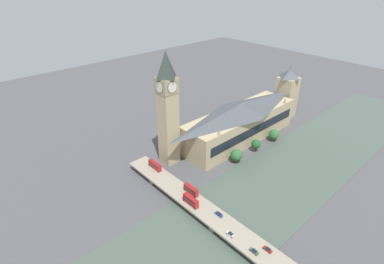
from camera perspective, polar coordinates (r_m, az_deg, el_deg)
name	(u,v)px	position (r m, az deg, el deg)	size (l,w,h in m)	color
ground_plane	(250,150)	(231.62, 10.95, -3.41)	(600.00, 600.00, 0.00)	#4C4C4F
river_water	(292,171)	(216.31, 18.58, -7.05)	(60.50, 360.00, 0.30)	#47564C
parliament_hall	(241,121)	(238.54, 9.25, 2.03)	(28.54, 104.39, 31.19)	tan
clock_tower	(168,107)	(195.87, -4.68, 4.77)	(11.98, 11.98, 78.58)	tan
victoria_tower	(287,93)	(285.44, 17.57, 7.02)	(15.61, 15.61, 47.80)	tan
road_bridge	(218,221)	(165.50, 5.07, -16.53)	(153.01, 13.42, 4.98)	gray
double_decker_bus_lead	(191,200)	(170.94, -0.25, -12.89)	(10.69, 2.65, 5.06)	red
double_decker_bus_mid	(191,190)	(178.16, -0.20, -10.93)	(10.66, 2.50, 4.70)	red
double_decker_bus_rear	(155,165)	(199.43, -7.09, -6.27)	(11.49, 2.58, 4.72)	red
car_northbound_tail	(268,249)	(154.66, 14.21, -20.86)	(4.55, 1.88, 1.43)	maroon
car_southbound_lead	(219,214)	(166.68, 5.14, -15.32)	(4.70, 1.90, 1.47)	navy
car_southbound_mid	(230,234)	(157.68, 7.32, -18.74)	(4.48, 1.79, 1.44)	silver
car_southbound_tail	(254,251)	(152.60, 11.74, -21.36)	(4.52, 1.79, 1.49)	#2D5638
tree_embankment_near	(236,155)	(212.99, 8.46, -4.38)	(8.39, 8.39, 10.21)	brown
tree_embankment_mid	(256,144)	(227.72, 12.06, -2.26)	(6.92, 6.92, 9.85)	brown
tree_embankment_far	(274,135)	(245.57, 15.32, -0.47)	(8.17, 8.17, 9.67)	brown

